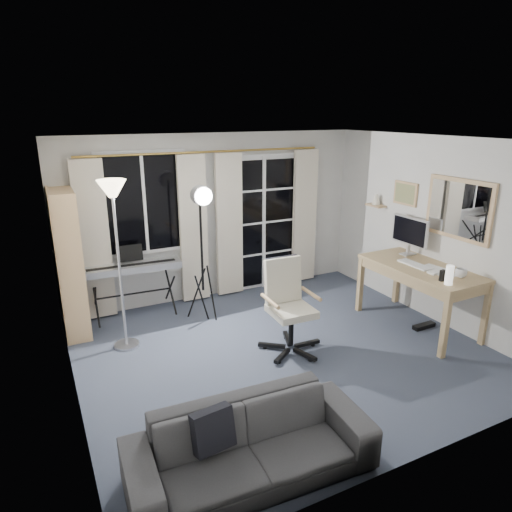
{
  "coord_description": "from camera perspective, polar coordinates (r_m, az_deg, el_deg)",
  "views": [
    {
      "loc": [
        -2.4,
        -4.12,
        2.68
      ],
      "look_at": [
        -0.17,
        0.35,
        1.09
      ],
      "focal_mm": 32.0,
      "sensor_mm": 36.0,
      "label": 1
    }
  ],
  "objects": [
    {
      "name": "mug",
      "position": [
        5.83,
        24.27,
        -1.82
      ],
      "size": [
        0.14,
        0.11,
        0.14
      ],
      "primitive_type": "imported",
      "rotation": [
        0.0,
        0.0,
        0.01
      ],
      "color": "silver",
      "rests_on": "desk"
    },
    {
      "name": "office_chair",
      "position": [
        5.29,
        3.84,
        -5.13
      ],
      "size": [
        0.72,
        0.75,
        1.08
      ],
      "rotation": [
        0.0,
        0.0,
        -0.03
      ],
      "color": "black",
      "rests_on": "floor"
    },
    {
      "name": "framed_print",
      "position": [
        6.66,
        18.18,
        7.43
      ],
      "size": [
        0.03,
        0.42,
        0.32
      ],
      "color": "tan",
      "rests_on": "floor"
    },
    {
      "name": "wall_mirror",
      "position": [
        6.07,
        23.99,
        5.38
      ],
      "size": [
        0.04,
        0.94,
        0.74
      ],
      "color": "tan",
      "rests_on": "floor"
    },
    {
      "name": "keyboard_piano",
      "position": [
        6.23,
        -15.27,
        -1.51
      ],
      "size": [
        1.29,
        0.67,
        0.93
      ],
      "rotation": [
        0.0,
        0.0,
        -0.05
      ],
      "color": "black",
      "rests_on": "floor"
    },
    {
      "name": "floor",
      "position": [
        5.47,
        3.34,
        -11.85
      ],
      "size": [
        4.5,
        4.0,
        0.02
      ],
      "primitive_type": "cube",
      "color": "#343B4B",
      "rests_on": "ground"
    },
    {
      "name": "bookshelf",
      "position": [
        6.05,
        -22.59,
        -1.24
      ],
      "size": [
        0.31,
        0.85,
        1.82
      ],
      "rotation": [
        0.0,
        0.0,
        -0.02
      ],
      "color": "tan",
      "rests_on": "floor"
    },
    {
      "name": "sofa",
      "position": [
        3.67,
        -0.68,
        -21.45
      ],
      "size": [
        1.9,
        0.64,
        0.73
      ],
      "rotation": [
        0.0,
        0.0,
        -0.05
      ],
      "color": "#303032",
      "rests_on": "floor"
    },
    {
      "name": "curtains",
      "position": [
        6.6,
        -5.67,
        3.65
      ],
      "size": [
        3.6,
        0.07,
        2.13
      ],
      "color": "gold",
      "rests_on": "floor"
    },
    {
      "name": "torchiere_lamp",
      "position": [
        5.23,
        -17.28,
        4.88
      ],
      "size": [
        0.37,
        0.37,
        1.98
      ],
      "rotation": [
        0.0,
        0.0,
        0.2
      ],
      "color": "#B2B2B7",
      "rests_on": "floor"
    },
    {
      "name": "french_door",
      "position": [
        7.05,
        0.84,
        4.07
      ],
      "size": [
        1.32,
        0.09,
        2.11
      ],
      "color": "white",
      "rests_on": "floor"
    },
    {
      "name": "studio_light",
      "position": [
        5.75,
        -6.79,
        5.51
      ],
      "size": [
        0.34,
        0.37,
        1.85
      ],
      "rotation": [
        0.0,
        0.0,
        0.06
      ],
      "color": "black",
      "rests_on": "floor"
    },
    {
      "name": "wall_shelf",
      "position": [
        7.01,
        14.78,
        6.6
      ],
      "size": [
        0.16,
        0.3,
        0.18
      ],
      "color": "tan",
      "rests_on": "floor"
    },
    {
      "name": "desk_clutter",
      "position": [
        5.95,
        21.05,
        -3.59
      ],
      "size": [
        0.48,
        0.94,
        1.05
      ],
      "rotation": [
        0.0,
        0.0,
        0.01
      ],
      "color": "white",
      "rests_on": "desk"
    },
    {
      "name": "window",
      "position": [
        6.35,
        -13.84,
        6.41
      ],
      "size": [
        1.2,
        0.08,
        1.4
      ],
      "color": "white",
      "rests_on": "floor"
    },
    {
      "name": "desk",
      "position": [
        6.12,
        19.92,
        -2.1
      ],
      "size": [
        0.79,
        1.55,
        0.83
      ],
      "rotation": [
        0.0,
        0.0,
        0.01
      ],
      "color": "#A78755",
      "rests_on": "floor"
    },
    {
      "name": "monitor",
      "position": [
        6.44,
        18.67,
        2.84
      ],
      "size": [
        0.2,
        0.59,
        0.52
      ],
      "rotation": [
        0.0,
        0.0,
        0.01
      ],
      "color": "silver",
      "rests_on": "desk"
    }
  ]
}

